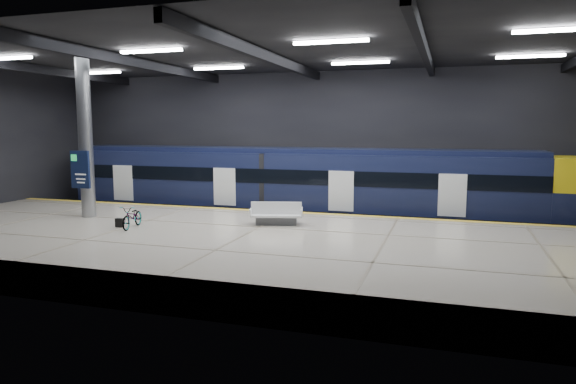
% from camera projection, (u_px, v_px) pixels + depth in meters
% --- Properties ---
extents(ground, '(30.00, 30.00, 0.00)m').
position_uv_depth(ground, '(268.00, 249.00, 21.21)').
color(ground, black).
rests_on(ground, ground).
extents(room_shell, '(30.10, 16.10, 8.05)m').
position_uv_depth(room_shell, '(268.00, 109.00, 20.49)').
color(room_shell, black).
rests_on(room_shell, ground).
extents(platform, '(30.00, 11.00, 1.10)m').
position_uv_depth(platform, '(245.00, 249.00, 18.77)').
color(platform, beige).
rests_on(platform, ground).
extents(safety_strip, '(30.00, 0.40, 0.01)m').
position_uv_depth(safety_strip, '(288.00, 212.00, 23.67)').
color(safety_strip, gold).
rests_on(safety_strip, platform).
extents(rails, '(30.00, 1.52, 0.16)m').
position_uv_depth(rails, '(304.00, 223.00, 26.40)').
color(rails, gray).
rests_on(rails, ground).
extents(train, '(29.40, 2.84, 3.79)m').
position_uv_depth(train, '(323.00, 186.00, 25.86)').
color(train, black).
rests_on(train, ground).
extents(bench, '(2.25, 1.37, 0.93)m').
position_uv_depth(bench, '(276.00, 217.00, 20.59)').
color(bench, '#595B60').
rests_on(bench, platform).
extents(bicycle, '(0.90, 1.78, 0.89)m').
position_uv_depth(bicycle, '(132.00, 217.00, 19.87)').
color(bicycle, '#99999E').
rests_on(bicycle, platform).
extents(pannier_bag, '(0.32, 0.21, 0.35)m').
position_uv_depth(pannier_bag, '(120.00, 223.00, 20.09)').
color(pannier_bag, black).
rests_on(pannier_bag, platform).
extents(info_column, '(0.90, 0.78, 6.90)m').
position_uv_depth(info_column, '(85.00, 140.00, 22.07)').
color(info_column, '#9EA0A5').
rests_on(info_column, platform).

